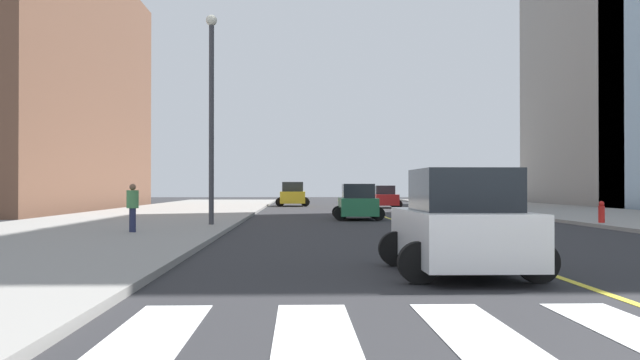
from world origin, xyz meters
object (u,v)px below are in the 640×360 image
car_yellow_nearest (293,195)px  car_white_second (461,225)px  street_lamp (211,102)px  car_green_fifth (358,203)px  car_red_third (384,197)px  pedestrian_walking_west (133,205)px  car_black_fourth (440,197)px  fire_hydrant (602,212)px

car_yellow_nearest → car_white_second: (3.47, -47.34, -0.03)m
car_yellow_nearest → street_lamp: street_lamp is taller
car_white_second → car_green_fifth: 22.31m
car_white_second → car_yellow_nearest: bearing=93.9°
car_yellow_nearest → car_red_third: (7.14, -5.11, -0.14)m
car_red_third → pedestrian_walking_west: size_ratio=2.46×
street_lamp → car_white_second: bearing=-66.9°
car_red_third → pedestrian_walking_west: (-12.12, -31.84, 0.21)m
car_yellow_nearest → car_white_second: bearing=-85.8°
car_black_fourth → car_white_second: bearing=77.8°
car_yellow_nearest → car_red_third: 8.78m
fire_hydrant → pedestrian_walking_west: bearing=-162.7°
car_white_second → street_lamp: (-6.44, 15.07, 4.05)m
pedestrian_walking_west → fire_hydrant: bearing=81.6°
car_white_second → car_black_fourth: bearing=79.1°
pedestrian_walking_west → street_lamp: (2.00, 4.68, 3.95)m
car_white_second → fire_hydrant: bearing=59.0°
car_red_third → street_lamp: (-10.11, -27.16, 4.16)m
car_yellow_nearest → street_lamp: size_ratio=0.55×
car_green_fifth → fire_hydrant: (9.56, -6.34, -0.25)m
car_white_second → fire_hydrant: 18.58m
fire_hydrant → street_lamp: size_ratio=0.11×
car_black_fourth → fire_hydrant: (2.91, -19.20, -0.34)m
fire_hydrant → car_yellow_nearest: bearing=112.5°
car_red_third → street_lamp: street_lamp is taller
car_red_third → street_lamp: bearing=68.7°
car_black_fourth → car_yellow_nearest: bearing=-52.0°
car_white_second → car_green_fifth: car_white_second is taller
car_green_fifth → pedestrian_walking_west: car_green_fifth is taller
car_white_second → car_green_fifth: bearing=89.9°
car_white_second → car_black_fourth: size_ratio=0.99×
car_red_third → car_black_fourth: bearing=111.5°
car_yellow_nearest → car_white_second: 47.47m
car_white_second → car_red_third: size_ratio=1.13×
pedestrian_walking_west → street_lamp: 6.44m
car_black_fourth → pedestrian_walking_west: size_ratio=2.82×
street_lamp → car_red_third: bearing=69.6°
pedestrian_walking_west → car_black_fourth: bearing=123.1°
pedestrian_walking_west → fire_hydrant: 18.79m
car_green_fifth → street_lamp: street_lamp is taller
car_yellow_nearest → pedestrian_walking_west: (-4.97, -36.95, 0.07)m
car_white_second → car_black_fourth: 35.78m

